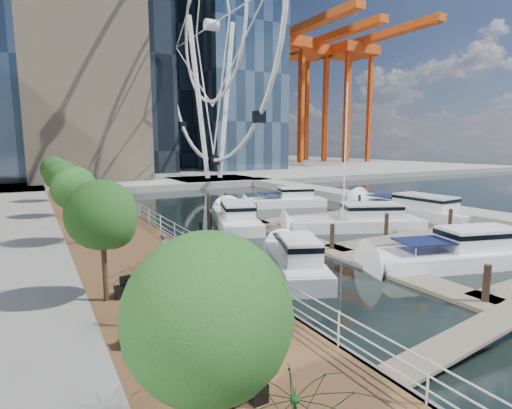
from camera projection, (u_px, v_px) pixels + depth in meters
The scene contains 18 objects.
ground at pixel (399, 303), 17.37m from camera, with size 520.00×520.00×0.00m, color black.
boardwalk at pixel (117, 243), 25.80m from camera, with size 6.00×60.00×1.00m, color brown.
seawall at pixel (163, 238), 27.27m from camera, with size 0.25×60.00×1.00m, color #595954.
land_far at pixel (89, 168), 104.99m from camera, with size 200.00×114.00×1.00m, color gray.
breakwater at pixel (380, 202), 44.25m from camera, with size 4.00×60.00×1.00m, color gray.
pier at pixel (214, 181), 68.83m from camera, with size 14.00×12.00×1.00m, color gray.
railing at pixel (161, 223), 27.06m from camera, with size 0.10×60.00×1.05m, color white, non-canonical shape.
floating_docks at pixel (366, 230), 29.77m from camera, with size 16.00×34.00×2.60m.
ferris_wheel at pixel (211, 26), 64.99m from camera, with size 5.80×45.60×47.80m.
port_cranes at pixel (311, 103), 129.62m from camera, with size 40.00×52.00×38.00m.
street_trees at pixel (74, 189), 23.20m from camera, with size 2.60×42.60×4.60m.
cafe_tables at pixel (186, 357), 10.37m from camera, with size 2.50×13.70×0.74m.
yacht_foreground at pixel (458, 265), 22.76m from camera, with size 3.01×11.23×2.15m, color white, non-canonical shape.
pedestrian_near at pixel (164, 249), 19.61m from camera, with size 0.55×0.36×1.51m, color #4F5369.
pedestrian_mid at pixel (120, 217), 26.86m from camera, with size 0.96×0.75×1.98m, color #9C756C.
pedestrian_far at pixel (92, 193), 40.30m from camera, with size 1.08×0.45×1.84m, color #30363C.
moored_yachts at pixel (357, 230), 32.20m from camera, with size 24.61×39.07×11.50m.
cafe_seating at pixel (209, 378), 8.00m from camera, with size 3.63×11.35×2.68m.
Camera 1 is at (-13.57, -11.30, 6.87)m, focal length 28.00 mm.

